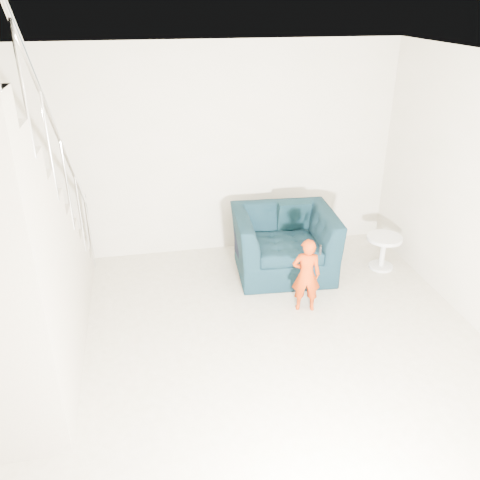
# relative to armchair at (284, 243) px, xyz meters

# --- Properties ---
(floor) EXTENTS (5.50, 5.50, 0.00)m
(floor) POSITION_rel_armchair_xyz_m (-0.85, -1.94, -0.40)
(floor) COLOR tan
(floor) RESTS_ON ground
(ceiling) EXTENTS (5.50, 5.50, 0.00)m
(ceiling) POSITION_rel_armchair_xyz_m (-0.85, -1.94, 2.30)
(ceiling) COLOR silver
(ceiling) RESTS_ON back_wall
(back_wall) EXTENTS (5.00, 0.00, 5.00)m
(back_wall) POSITION_rel_armchair_xyz_m (-0.85, 0.81, 0.95)
(back_wall) COLOR #B8B196
(back_wall) RESTS_ON floor
(armchair) EXTENTS (1.28, 1.14, 0.79)m
(armchair) POSITION_rel_armchair_xyz_m (0.00, 0.00, 0.00)
(armchair) COLOR black
(armchair) RESTS_ON floor
(toddler) EXTENTS (0.35, 0.26, 0.86)m
(toddler) POSITION_rel_armchair_xyz_m (-0.00, -0.88, 0.03)
(toddler) COLOR #931A04
(toddler) RESTS_ON floor
(side_table) EXTENTS (0.44, 0.44, 0.44)m
(side_table) POSITION_rel_armchair_xyz_m (1.26, -0.17, -0.10)
(side_table) COLOR silver
(side_table) RESTS_ON floor
(staircase) EXTENTS (1.02, 3.03, 3.62)m
(staircase) POSITION_rel_armchair_xyz_m (-2.85, -1.38, 0.55)
(staircase) COLOR #ADA089
(staircase) RESTS_ON floor
(cushion) EXTENTS (0.41, 0.20, 0.41)m
(cushion) POSITION_rel_armchair_xyz_m (0.19, 0.28, 0.24)
(cushion) COLOR black
(cushion) RESTS_ON armchair
(throw) EXTENTS (0.05, 0.47, 0.53)m
(throw) POSITION_rel_armchair_xyz_m (-0.55, 0.02, 0.10)
(throw) COLOR black
(throw) RESTS_ON armchair
(phone) EXTENTS (0.03, 0.05, 0.10)m
(phone) POSITION_rel_armchair_xyz_m (0.12, -0.93, 0.35)
(phone) COLOR black
(phone) RESTS_ON toddler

